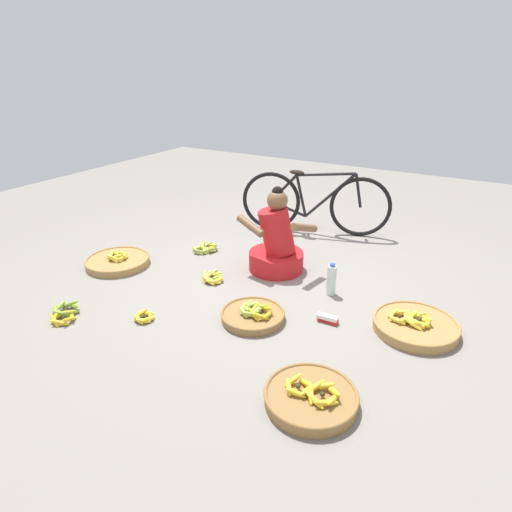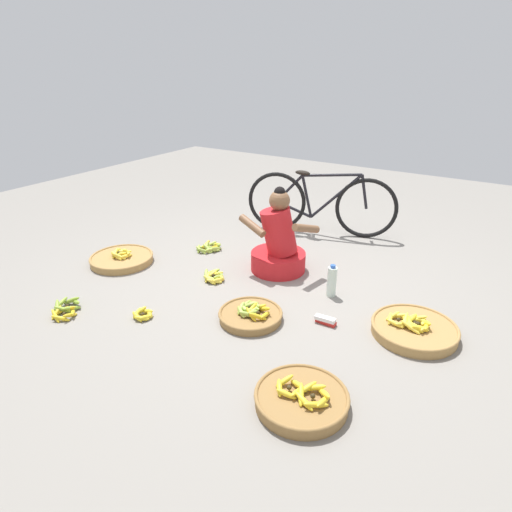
{
  "view_description": "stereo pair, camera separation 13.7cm",
  "coord_description": "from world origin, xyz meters",
  "px_view_note": "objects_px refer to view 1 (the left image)",
  "views": [
    {
      "loc": [
        1.65,
        -3.06,
        1.84
      ],
      "look_at": [
        0.0,
        -0.2,
        0.35
      ],
      "focal_mm": 30.42,
      "sensor_mm": 36.0,
      "label": 1
    },
    {
      "loc": [
        1.77,
        -2.98,
        1.84
      ],
      "look_at": [
        0.0,
        -0.2,
        0.35
      ],
      "focal_mm": 30.42,
      "sensor_mm": 36.0,
      "label": 2
    }
  ],
  "objects_px": {
    "bicycle_leaning": "(315,203)",
    "banana_basket_near_bicycle": "(118,261)",
    "banana_basket_back_center": "(311,397)",
    "loose_bananas_mid_left": "(206,248)",
    "banana_basket_front_center": "(415,325)",
    "water_bottle": "(331,280)",
    "loose_bananas_front_right": "(144,317)",
    "vendor_woman_front": "(276,244)",
    "banana_basket_near_vendor": "(253,314)",
    "loose_bananas_front_left": "(64,313)",
    "loose_bananas_back_right": "(213,277)",
    "packet_carton_stack": "(328,319)"
  },
  "relations": [
    {
      "from": "banana_basket_back_center",
      "to": "banana_basket_near_bicycle",
      "type": "distance_m",
      "value": 2.54
    },
    {
      "from": "banana_basket_front_center",
      "to": "loose_bananas_mid_left",
      "type": "distance_m",
      "value": 2.27
    },
    {
      "from": "vendor_woman_front",
      "to": "banana_basket_near_bicycle",
      "type": "relative_size",
      "value": 1.33
    },
    {
      "from": "water_bottle",
      "to": "packet_carton_stack",
      "type": "bearing_deg",
      "value": -71.76
    },
    {
      "from": "vendor_woman_front",
      "to": "banana_basket_near_vendor",
      "type": "distance_m",
      "value": 0.94
    },
    {
      "from": "loose_bananas_front_right",
      "to": "bicycle_leaning",
      "type": "bearing_deg",
      "value": 81.07
    },
    {
      "from": "banana_basket_near_bicycle",
      "to": "loose_bananas_front_left",
      "type": "distance_m",
      "value": 0.96
    },
    {
      "from": "vendor_woman_front",
      "to": "loose_bananas_mid_left",
      "type": "relative_size",
      "value": 2.86
    },
    {
      "from": "banana_basket_near_vendor",
      "to": "loose_bananas_front_left",
      "type": "xyz_separation_m",
      "value": [
        -1.3,
        -0.71,
        -0.01
      ]
    },
    {
      "from": "banana_basket_front_center",
      "to": "water_bottle",
      "type": "bearing_deg",
      "value": 164.17
    },
    {
      "from": "banana_basket_near_vendor",
      "to": "banana_basket_front_center",
      "type": "xyz_separation_m",
      "value": [
        1.12,
        0.47,
        0.01
      ]
    },
    {
      "from": "water_bottle",
      "to": "vendor_woman_front",
      "type": "bearing_deg",
      "value": 163.03
    },
    {
      "from": "banana_basket_near_bicycle",
      "to": "loose_bananas_front_left",
      "type": "bearing_deg",
      "value": -68.57
    },
    {
      "from": "banana_basket_near_vendor",
      "to": "loose_bananas_front_left",
      "type": "height_order",
      "value": "banana_basket_near_vendor"
    },
    {
      "from": "loose_bananas_front_right",
      "to": "packet_carton_stack",
      "type": "distance_m",
      "value": 1.42
    },
    {
      "from": "banana_basket_back_center",
      "to": "loose_bananas_front_left",
      "type": "relative_size",
      "value": 1.8
    },
    {
      "from": "banana_basket_near_bicycle",
      "to": "loose_bananas_front_right",
      "type": "xyz_separation_m",
      "value": [
        0.93,
        -0.62,
        -0.01
      ]
    },
    {
      "from": "vendor_woman_front",
      "to": "loose_bananas_back_right",
      "type": "xyz_separation_m",
      "value": [
        -0.39,
        -0.5,
        -0.23
      ]
    },
    {
      "from": "banana_basket_near_vendor",
      "to": "banana_basket_front_center",
      "type": "distance_m",
      "value": 1.22
    },
    {
      "from": "banana_basket_front_center",
      "to": "water_bottle",
      "type": "height_order",
      "value": "water_bottle"
    },
    {
      "from": "loose_bananas_front_right",
      "to": "water_bottle",
      "type": "height_order",
      "value": "water_bottle"
    },
    {
      "from": "banana_basket_near_bicycle",
      "to": "loose_bananas_back_right",
      "type": "xyz_separation_m",
      "value": [
        1.0,
        0.19,
        -0.01
      ]
    },
    {
      "from": "bicycle_leaning",
      "to": "banana_basket_near_vendor",
      "type": "bearing_deg",
      "value": -80.08
    },
    {
      "from": "bicycle_leaning",
      "to": "banana_basket_near_bicycle",
      "type": "relative_size",
      "value": 2.66
    },
    {
      "from": "water_bottle",
      "to": "loose_bananas_mid_left",
      "type": "bearing_deg",
      "value": 171.47
    },
    {
      "from": "bicycle_leaning",
      "to": "banana_basket_front_center",
      "type": "distance_m",
      "value": 2.13
    },
    {
      "from": "banana_basket_near_bicycle",
      "to": "packet_carton_stack",
      "type": "distance_m",
      "value": 2.17
    },
    {
      "from": "banana_basket_back_center",
      "to": "loose_bananas_front_right",
      "type": "xyz_separation_m",
      "value": [
        -1.48,
        0.18,
        -0.02
      ]
    },
    {
      "from": "vendor_woman_front",
      "to": "water_bottle",
      "type": "xyz_separation_m",
      "value": [
        0.63,
        -0.19,
        -0.13
      ]
    },
    {
      "from": "vendor_woman_front",
      "to": "bicycle_leaning",
      "type": "bearing_deg",
      "value": 94.6
    },
    {
      "from": "banana_basket_back_center",
      "to": "water_bottle",
      "type": "relative_size",
      "value": 1.93
    },
    {
      "from": "loose_bananas_mid_left",
      "to": "packet_carton_stack",
      "type": "bearing_deg",
      "value": -21.9
    },
    {
      "from": "vendor_woman_front",
      "to": "loose_bananas_mid_left",
      "type": "distance_m",
      "value": 0.88
    },
    {
      "from": "banana_basket_front_center",
      "to": "loose_bananas_mid_left",
      "type": "relative_size",
      "value": 2.17
    },
    {
      "from": "vendor_woman_front",
      "to": "banana_basket_near_bicycle",
      "type": "bearing_deg",
      "value": -153.69
    },
    {
      "from": "loose_bananas_back_right",
      "to": "packet_carton_stack",
      "type": "height_order",
      "value": "loose_bananas_back_right"
    },
    {
      "from": "bicycle_leaning",
      "to": "loose_bananas_front_right",
      "type": "height_order",
      "value": "bicycle_leaning"
    },
    {
      "from": "loose_bananas_front_right",
      "to": "packet_carton_stack",
      "type": "relative_size",
      "value": 1.1
    },
    {
      "from": "banana_basket_near_bicycle",
      "to": "loose_bananas_mid_left",
      "type": "bearing_deg",
      "value": 52.69
    },
    {
      "from": "banana_basket_front_center",
      "to": "water_bottle",
      "type": "xyz_separation_m",
      "value": [
        -0.75,
        0.21,
        0.09
      ]
    },
    {
      "from": "banana_basket_front_center",
      "to": "loose_bananas_back_right",
      "type": "bearing_deg",
      "value": -177.03
    },
    {
      "from": "banana_basket_back_center",
      "to": "loose_bananas_front_right",
      "type": "bearing_deg",
      "value": 173.06
    },
    {
      "from": "banana_basket_back_center",
      "to": "water_bottle",
      "type": "bearing_deg",
      "value": 106.29
    },
    {
      "from": "bicycle_leaning",
      "to": "loose_bananas_back_right",
      "type": "xyz_separation_m",
      "value": [
        -0.3,
        -1.6,
        -0.33
      ]
    },
    {
      "from": "banana_basket_back_center",
      "to": "loose_bananas_mid_left",
      "type": "bearing_deg",
      "value": 140.77
    },
    {
      "from": "vendor_woman_front",
      "to": "loose_bananas_front_left",
      "type": "relative_size",
      "value": 2.64
    },
    {
      "from": "banana_basket_near_bicycle",
      "to": "loose_bananas_mid_left",
      "type": "xyz_separation_m",
      "value": [
        0.55,
        0.72,
        -0.01
      ]
    },
    {
      "from": "packet_carton_stack",
      "to": "loose_bananas_mid_left",
      "type": "bearing_deg",
      "value": 158.1
    },
    {
      "from": "banana_basket_near_vendor",
      "to": "banana_basket_front_center",
      "type": "height_order",
      "value": "banana_basket_front_center"
    },
    {
      "from": "packet_carton_stack",
      "to": "loose_bananas_front_left",
      "type": "bearing_deg",
      "value": -152.14
    }
  ]
}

